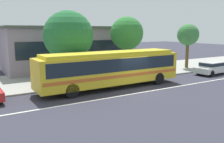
{
  "coord_description": "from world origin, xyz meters",
  "views": [
    {
      "loc": [
        -11.11,
        -14.47,
        4.51
      ],
      "look_at": [
        -1.32,
        1.62,
        1.3
      ],
      "focal_mm": 38.96,
      "sensor_mm": 36.0,
      "label": 1
    }
  ],
  "objects": [
    {
      "name": "transit_bus",
      "position": [
        -1.38,
        1.6,
        1.66
      ],
      "size": [
        11.85,
        2.62,
        2.85
      ],
      "color": "gold",
      "rests_on": "ground_plane"
    },
    {
      "name": "sedan_far_ahead",
      "position": [
        10.81,
        1.31,
        0.72
      ],
      "size": [
        4.69,
        1.98,
        1.29
      ],
      "color": "silver",
      "rests_on": "ground_plane"
    },
    {
      "name": "ground_plane",
      "position": [
        0.0,
        0.0,
        0.0
      ],
      "size": [
        120.0,
        120.0,
        0.0
      ],
      "primitive_type": "plane",
      "color": "#33333F"
    },
    {
      "name": "lane_stripe_center",
      "position": [
        0.0,
        -0.8,
        0.0
      ],
      "size": [
        56.0,
        0.16,
        0.01
      ],
      "primitive_type": "cube",
      "color": "silver",
      "rests_on": "ground_plane"
    },
    {
      "name": "sidewalk_slab",
      "position": [
        0.0,
        6.95,
        0.06
      ],
      "size": [
        60.0,
        8.0,
        0.12
      ],
      "primitive_type": "cube",
      "color": "#9E9C94",
      "rests_on": "ground_plane"
    },
    {
      "name": "station_building",
      "position": [
        -0.6,
        12.28,
        2.48
      ],
      "size": [
        14.71,
        6.93,
        4.94
      ],
      "color": "gray",
      "rests_on": "ground_plane"
    },
    {
      "name": "street_tree_far_end",
      "position": [
        11.29,
        5.31,
        3.93
      ],
      "size": [
        2.5,
        2.5,
        5.12
      ],
      "color": "brown",
      "rests_on": "sidewalk_slab"
    },
    {
      "name": "bus_stop_sign",
      "position": [
        2.6,
        3.69,
        1.73
      ],
      "size": [
        0.12,
        0.44,
        2.51
      ],
      "color": "gray",
      "rests_on": "sidewalk_slab"
    },
    {
      "name": "street_tree_near_stop",
      "position": [
        -3.42,
        5.34,
        4.03
      ],
      "size": [
        4.27,
        4.27,
        6.05
      ],
      "color": "brown",
      "rests_on": "sidewalk_slab"
    },
    {
      "name": "street_tree_mid_block",
      "position": [
        3.41,
        6.43,
        4.18
      ],
      "size": [
        3.41,
        3.41,
        5.79
      ],
      "color": "brown",
      "rests_on": "sidewalk_slab"
    },
    {
      "name": "pedestrian_waiting_near_sign",
      "position": [
        -1.58,
        3.5,
        1.08
      ],
      "size": [
        0.48,
        0.48,
        1.64
      ],
      "color": "navy",
      "rests_on": "sidewalk_slab"
    }
  ]
}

